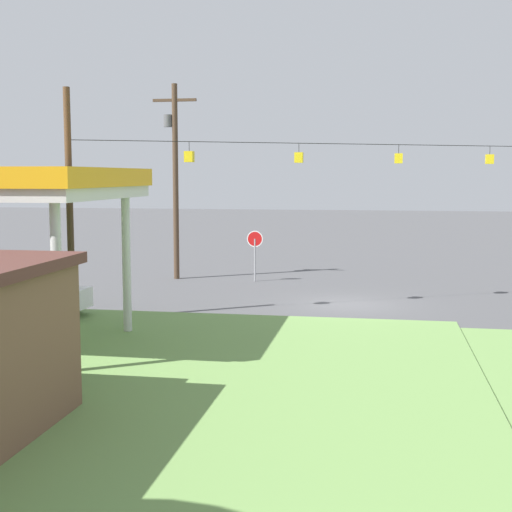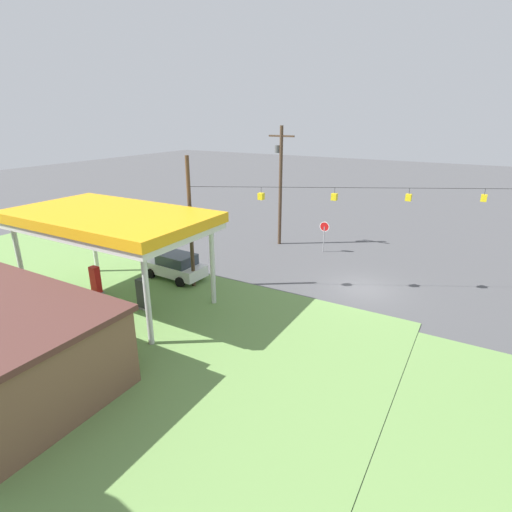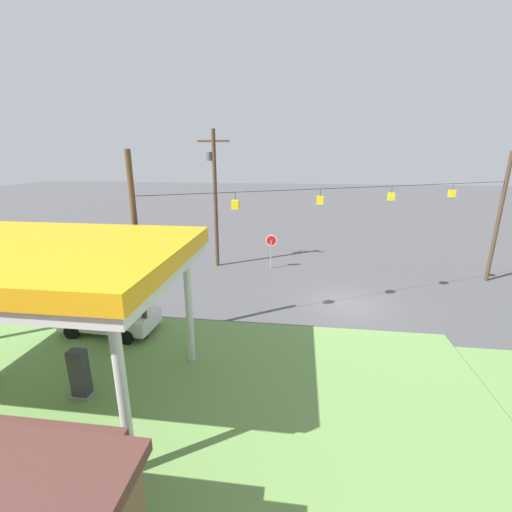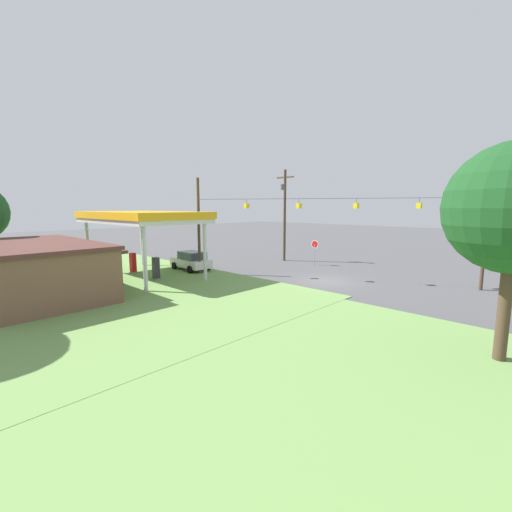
# 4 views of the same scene
# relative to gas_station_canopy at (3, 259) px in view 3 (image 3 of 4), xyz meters

# --- Properties ---
(ground_plane) EXTENTS (160.00, 160.00, 0.00)m
(ground_plane) POSITION_rel_gas_station_canopy_xyz_m (-12.03, -8.95, -4.91)
(ground_plane) COLOR #4C4C4F
(gas_station_canopy) EXTENTS (11.46, 6.54, 5.41)m
(gas_station_canopy) POSITION_rel_gas_station_canopy_xyz_m (0.00, 0.00, 0.00)
(gas_station_canopy) COLOR silver
(gas_station_canopy) RESTS_ON ground
(fuel_pump_near) EXTENTS (0.71, 0.56, 1.79)m
(fuel_pump_near) POSITION_rel_gas_station_canopy_xyz_m (-1.95, -0.00, -4.05)
(fuel_pump_near) COLOR gray
(fuel_pump_near) RESTS_ON ground
(car_at_pumps_front) EXTENTS (4.41, 2.29, 1.75)m
(car_at_pumps_front) POSITION_rel_gas_station_canopy_xyz_m (-0.59, -4.39, -4.01)
(car_at_pumps_front) COLOR white
(car_at_pumps_front) RESTS_ON ground
(stop_sign_roadside) EXTENTS (0.80, 0.08, 2.50)m
(stop_sign_roadside) POSITION_rel_gas_station_canopy_xyz_m (-7.21, -14.61, -3.10)
(stop_sign_roadside) COLOR #99999E
(stop_sign_roadside) RESTS_ON ground
(utility_pole_main) EXTENTS (2.20, 0.44, 9.69)m
(utility_pole_main) POSITION_rel_gas_station_canopy_xyz_m (-3.12, -14.78, 0.51)
(utility_pole_main) COLOR #4C3828
(utility_pole_main) RESTS_ON ground
(signal_span_gantry) EXTENTS (19.38, 10.24, 8.24)m
(signal_span_gantry) POSITION_rel_gas_station_canopy_xyz_m (-12.03, -8.96, -0.40)
(signal_span_gantry) COLOR #4C3828
(signal_span_gantry) RESTS_ON ground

